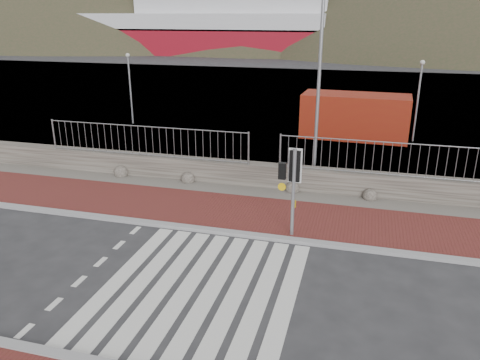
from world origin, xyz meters
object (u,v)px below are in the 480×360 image
(traffic_signal_far, at_px, (293,174))
(shipping_container, at_px, (355,116))
(streetlight, at_px, (323,78))
(ferry, at_px, (198,19))

(traffic_signal_far, bearing_deg, shipping_container, -95.27)
(traffic_signal_far, xyz_separation_m, streetlight, (0.24, 4.78, 2.12))
(ferry, bearing_deg, streetlight, -66.06)
(shipping_container, bearing_deg, traffic_signal_far, -93.20)
(traffic_signal_far, relative_size, shipping_container, 0.49)
(shipping_container, bearing_deg, streetlight, -95.06)
(traffic_signal_far, bearing_deg, streetlight, -92.19)
(ferry, relative_size, streetlight, 6.88)
(ferry, xyz_separation_m, streetlight, (26.55, -59.79, -1.27))
(streetlight, xyz_separation_m, shipping_container, (1.08, 7.87, -2.95))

